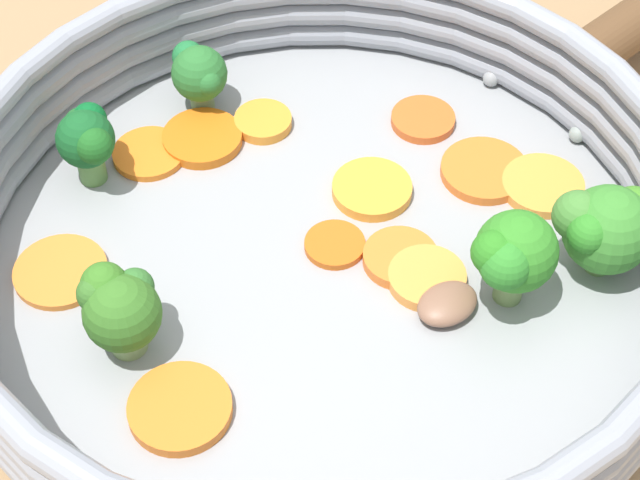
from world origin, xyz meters
The scene contains 23 objects.
ground_plane centered at (0.00, 0.00, 0.00)m, with size 4.00×4.00×0.00m, color #99764F.
skillet centered at (0.00, 0.00, 0.01)m, with size 0.32×0.32×0.01m, color #939699.
skillet_rim_wall centered at (0.00, 0.00, 0.04)m, with size 0.33×0.33×0.06m.
skillet_rivet_left centered at (-0.05, -0.14, 0.02)m, with size 0.01×0.01×0.01m, color #8F9B95.
skillet_rivet_right centered at (0.01, -0.15, 0.02)m, with size 0.01×0.01×0.01m, color #96989B.
carrot_slice_0 centered at (0.10, -0.02, 0.01)m, with size 0.04×0.04×0.01m, color orange.
carrot_slice_1 centered at (-0.03, -0.02, 0.01)m, with size 0.03×0.03×0.01m, color orange.
carrot_slice_2 centered at (-0.05, -0.02, 0.01)m, with size 0.04×0.04×0.01m, color #F8933C.
carrot_slice_3 centered at (-0.03, -0.09, 0.01)m, with size 0.04×0.04×0.01m, color orange.
carrot_slice_4 centered at (-0.01, 0.10, 0.01)m, with size 0.04×0.04×0.01m, color orange.
carrot_slice_5 centered at (0.02, -0.11, 0.01)m, with size 0.03×0.03×0.00m, color #DE5C23.
carrot_slice_6 centered at (-0.06, -0.10, 0.01)m, with size 0.04×0.04×0.01m, color orange.
carrot_slice_7 centered at (0.09, 0.08, 0.01)m, with size 0.04×0.04×0.00m, color orange.
carrot_slice_8 centered at (0.01, -0.05, 0.01)m, with size 0.04×0.04×0.01m, color orange.
carrot_slice_9 centered at (0.11, 0.00, 0.01)m, with size 0.04×0.04×0.00m, color orange.
carrot_slice_10 centered at (0.08, -0.05, 0.01)m, with size 0.03×0.03×0.01m, color orange.
carrot_slice_11 centered at (0.00, -0.01, 0.01)m, with size 0.03×0.03×0.00m, color #D85D17.
broccoli_floret_0 centered at (0.12, 0.03, 0.04)m, with size 0.03×0.03×0.04m.
broccoli_floret_1 centered at (-0.08, -0.03, 0.04)m, with size 0.04×0.04×0.05m.
broccoli_floret_2 centered at (-0.10, -0.08, 0.04)m, with size 0.04×0.05×0.05m.
broccoli_floret_3 centered at (0.04, 0.09, 0.04)m, with size 0.04×0.04×0.04m.
broccoli_floret_4 centered at (0.11, -0.04, 0.03)m, with size 0.03×0.03×0.04m.
mushroom_piece_0 centered at (-0.06, -0.01, 0.02)m, with size 0.03×0.02×0.01m, color #855D47.
Camera 1 is at (-0.20, 0.24, 0.39)m, focal length 60.00 mm.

